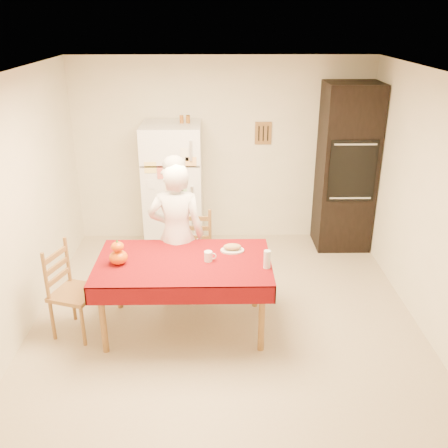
{
  "coord_description": "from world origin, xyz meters",
  "views": [
    {
      "loc": [
        -0.09,
        -4.37,
        2.99
      ],
      "look_at": [
        -0.01,
        0.2,
        1.05
      ],
      "focal_mm": 40.0,
      "sensor_mm": 36.0,
      "label": 1
    }
  ],
  "objects_px": {
    "chair_far": "(194,249)",
    "bread_plate": "(232,250)",
    "wine_glass": "(267,259)",
    "chair_left": "(69,287)",
    "refrigerator": "(173,188)",
    "oven_cabinet": "(346,168)",
    "seated_woman": "(177,235)",
    "coffee_mug": "(208,256)",
    "dining_table": "(184,267)",
    "pumpkin_lower": "(118,257)"
  },
  "relations": [
    {
      "from": "refrigerator",
      "to": "pumpkin_lower",
      "type": "xyz_separation_m",
      "value": [
        -0.38,
        -1.97,
        -0.02
      ]
    },
    {
      "from": "chair_far",
      "to": "oven_cabinet",
      "type": "bearing_deg",
      "value": 34.96
    },
    {
      "from": "refrigerator",
      "to": "seated_woman",
      "type": "xyz_separation_m",
      "value": [
        0.14,
        -1.43,
        -0.04
      ]
    },
    {
      "from": "chair_left",
      "to": "bread_plate",
      "type": "height_order",
      "value": "chair_left"
    },
    {
      "from": "seated_woman",
      "to": "bread_plate",
      "type": "relative_size",
      "value": 6.77
    },
    {
      "from": "refrigerator",
      "to": "wine_glass",
      "type": "distance_m",
      "value": 2.32
    },
    {
      "from": "dining_table",
      "to": "oven_cabinet",
      "type": "bearing_deg",
      "value": 44.04
    },
    {
      "from": "wine_glass",
      "to": "refrigerator",
      "type": "bearing_deg",
      "value": 116.64
    },
    {
      "from": "refrigerator",
      "to": "dining_table",
      "type": "xyz_separation_m",
      "value": [
        0.24,
        -1.92,
        -0.16
      ]
    },
    {
      "from": "refrigerator",
      "to": "oven_cabinet",
      "type": "bearing_deg",
      "value": 1.18
    },
    {
      "from": "wine_glass",
      "to": "chair_far",
      "type": "bearing_deg",
      "value": 128.06
    },
    {
      "from": "dining_table",
      "to": "chair_far",
      "type": "height_order",
      "value": "chair_far"
    },
    {
      "from": "oven_cabinet",
      "to": "pumpkin_lower",
      "type": "xyz_separation_m",
      "value": [
        -2.66,
        -2.01,
        -0.27
      ]
    },
    {
      "from": "oven_cabinet",
      "to": "dining_table",
      "type": "xyz_separation_m",
      "value": [
        -2.04,
        -1.97,
        -0.41
      ]
    },
    {
      "from": "refrigerator",
      "to": "chair_left",
      "type": "xyz_separation_m",
      "value": [
        -0.89,
        -1.97,
        -0.34
      ]
    },
    {
      "from": "chair_left",
      "to": "wine_glass",
      "type": "relative_size",
      "value": 5.4
    },
    {
      "from": "oven_cabinet",
      "to": "chair_left",
      "type": "relative_size",
      "value": 2.32
    },
    {
      "from": "dining_table",
      "to": "seated_woman",
      "type": "relative_size",
      "value": 1.05
    },
    {
      "from": "coffee_mug",
      "to": "bread_plate",
      "type": "relative_size",
      "value": 0.42
    },
    {
      "from": "seated_woman",
      "to": "chair_left",
      "type": "bearing_deg",
      "value": 28.59
    },
    {
      "from": "refrigerator",
      "to": "bread_plate",
      "type": "distance_m",
      "value": 1.86
    },
    {
      "from": "chair_left",
      "to": "pumpkin_lower",
      "type": "bearing_deg",
      "value": -71.21
    },
    {
      "from": "dining_table",
      "to": "pumpkin_lower",
      "type": "distance_m",
      "value": 0.63
    },
    {
      "from": "wine_glass",
      "to": "bread_plate",
      "type": "bearing_deg",
      "value": 131.52
    },
    {
      "from": "chair_far",
      "to": "wine_glass",
      "type": "xyz_separation_m",
      "value": [
        0.74,
        -0.94,
        0.34
      ]
    },
    {
      "from": "chair_far",
      "to": "coffee_mug",
      "type": "distance_m",
      "value": 0.87
    },
    {
      "from": "dining_table",
      "to": "bread_plate",
      "type": "xyz_separation_m",
      "value": [
        0.48,
        0.21,
        0.08
      ]
    },
    {
      "from": "chair_far",
      "to": "bread_plate",
      "type": "height_order",
      "value": "chair_far"
    },
    {
      "from": "oven_cabinet",
      "to": "seated_woman",
      "type": "relative_size",
      "value": 1.35
    },
    {
      "from": "refrigerator",
      "to": "bread_plate",
      "type": "xyz_separation_m",
      "value": [
        0.72,
        -1.72,
        -0.08
      ]
    },
    {
      "from": "chair_far",
      "to": "wine_glass",
      "type": "relative_size",
      "value": 5.4
    },
    {
      "from": "refrigerator",
      "to": "bread_plate",
      "type": "height_order",
      "value": "refrigerator"
    },
    {
      "from": "chair_far",
      "to": "coffee_mug",
      "type": "relative_size",
      "value": 9.5
    },
    {
      "from": "refrigerator",
      "to": "wine_glass",
      "type": "height_order",
      "value": "refrigerator"
    },
    {
      "from": "pumpkin_lower",
      "to": "dining_table",
      "type": "bearing_deg",
      "value": 3.82
    },
    {
      "from": "coffee_mug",
      "to": "seated_woman",
      "type": "bearing_deg",
      "value": 124.46
    },
    {
      "from": "pumpkin_lower",
      "to": "bread_plate",
      "type": "xyz_separation_m",
      "value": [
        1.1,
        0.25,
        -0.06
      ]
    },
    {
      "from": "oven_cabinet",
      "to": "chair_far",
      "type": "distance_m",
      "value": 2.38
    },
    {
      "from": "pumpkin_lower",
      "to": "wine_glass",
      "type": "xyz_separation_m",
      "value": [
        1.42,
        -0.11,
        0.02
      ]
    },
    {
      "from": "seated_woman",
      "to": "wine_glass",
      "type": "bearing_deg",
      "value": 145.37
    },
    {
      "from": "refrigerator",
      "to": "seated_woman",
      "type": "height_order",
      "value": "refrigerator"
    },
    {
      "from": "coffee_mug",
      "to": "bread_plate",
      "type": "xyz_separation_m",
      "value": [
        0.24,
        0.21,
        -0.04
      ]
    },
    {
      "from": "chair_far",
      "to": "seated_woman",
      "type": "distance_m",
      "value": 0.46
    },
    {
      "from": "chair_left",
      "to": "seated_woman",
      "type": "xyz_separation_m",
      "value": [
        1.03,
        0.54,
        0.3
      ]
    },
    {
      "from": "coffee_mug",
      "to": "oven_cabinet",
      "type": "bearing_deg",
      "value": 47.68
    },
    {
      "from": "oven_cabinet",
      "to": "coffee_mug",
      "type": "distance_m",
      "value": 2.68
    },
    {
      "from": "oven_cabinet",
      "to": "dining_table",
      "type": "height_order",
      "value": "oven_cabinet"
    },
    {
      "from": "chair_left",
      "to": "bread_plate",
      "type": "relative_size",
      "value": 3.96
    },
    {
      "from": "coffee_mug",
      "to": "wine_glass",
      "type": "distance_m",
      "value": 0.58
    },
    {
      "from": "chair_left",
      "to": "pumpkin_lower",
      "type": "xyz_separation_m",
      "value": [
        0.51,
        0.0,
        0.32
      ]
    }
  ]
}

